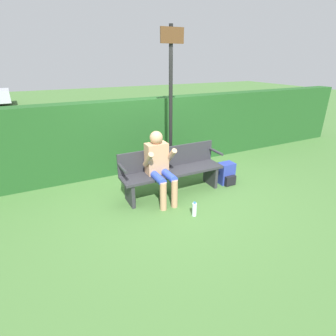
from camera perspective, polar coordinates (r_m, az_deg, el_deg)
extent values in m
plane|color=#426B33|center=(4.91, 1.06, -5.49)|extent=(40.00, 40.00, 0.00)
cube|color=#1E4C1E|center=(5.88, -5.57, 7.34)|extent=(12.00, 0.40, 1.54)
cube|color=#2D2D33|center=(4.72, 1.09, -0.82)|extent=(1.90, 0.45, 0.05)
cube|color=#2D2D33|center=(4.81, -0.03, 2.42)|extent=(1.90, 0.04, 0.39)
cube|color=#2D2D33|center=(4.53, -8.35, -5.34)|extent=(0.06, 0.41, 0.41)
cube|color=#2D2D33|center=(5.21, 9.22, -1.50)|extent=(0.06, 0.41, 0.41)
cylinder|color=#2D2D33|center=(4.31, -9.90, -0.03)|extent=(0.05, 0.41, 0.05)
cylinder|color=#2D2D33|center=(5.09, 10.42, 3.54)|extent=(0.05, 0.41, 0.05)
cube|color=tan|center=(4.52, -2.51, 2.12)|extent=(0.37, 0.22, 0.54)
sphere|color=tan|center=(4.41, -2.59, 6.62)|extent=(0.22, 0.22, 0.22)
cylinder|color=#2D47B7|center=(4.38, -2.41, -2.00)|extent=(0.13, 0.48, 0.13)
cylinder|color=#2D47B7|center=(4.45, 0.00, -1.51)|extent=(0.13, 0.48, 0.13)
cylinder|color=tan|center=(4.29, -1.04, -6.18)|extent=(0.11, 0.11, 0.49)
cylinder|color=tan|center=(4.37, 1.40, -5.60)|extent=(0.11, 0.11, 0.49)
cylinder|color=tan|center=(4.31, -4.34, 1.83)|extent=(0.09, 0.33, 0.33)
cylinder|color=tan|center=(4.48, 0.62, 2.68)|extent=(0.09, 0.33, 0.33)
cube|color=#283893|center=(5.35, 12.50, -1.06)|extent=(0.30, 0.22, 0.42)
cube|color=black|center=(5.29, 13.40, -2.70)|extent=(0.23, 0.08, 0.19)
cylinder|color=silver|center=(4.22, 5.77, -8.97)|extent=(0.07, 0.07, 0.22)
cylinder|color=#2D66B2|center=(4.15, 5.83, -7.54)|extent=(0.04, 0.04, 0.02)
cylinder|color=black|center=(5.01, 0.58, 12.46)|extent=(0.07, 0.07, 2.86)
cube|color=brown|center=(4.90, 0.91, 26.94)|extent=(0.44, 0.02, 0.25)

